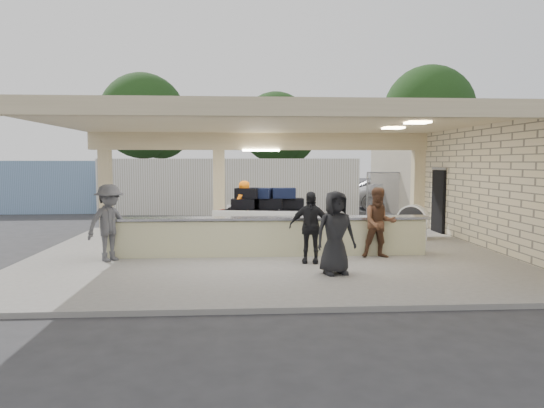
{
  "coord_description": "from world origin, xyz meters",
  "views": [
    {
      "loc": [
        -0.65,
        -12.7,
        2.48
      ],
      "look_at": [
        0.18,
        1.0,
        1.28
      ],
      "focal_mm": 32.0,
      "sensor_mm": 36.0,
      "label": 1
    }
  ],
  "objects": [
    {
      "name": "passenger_d",
      "position": [
        1.3,
        -2.66,
        0.99
      ],
      "size": [
        0.92,
        0.54,
        1.77
      ],
      "primitive_type": "imported",
      "rotation": [
        0.0,
        0.0,
        0.22
      ],
      "color": "black",
      "rests_on": "pavilion"
    },
    {
      "name": "baggage_handler",
      "position": [
        -0.66,
        1.05,
        1.02
      ],
      "size": [
        0.71,
        0.75,
        1.84
      ],
      "primitive_type": "imported",
      "rotation": [
        0.0,
        0.0,
        4.04
      ],
      "color": "orange",
      "rests_on": "pavilion"
    },
    {
      "name": "drum_fan",
      "position": [
        4.57,
        1.78,
        0.67
      ],
      "size": [
        0.95,
        0.84,
        1.07
      ],
      "rotation": [
        0.0,
        0.0,
        -0.67
      ],
      "color": "white",
      "rests_on": "pavilion"
    },
    {
      "name": "fence",
      "position": [
        11.0,
        9.0,
        1.05
      ],
      "size": [
        12.06,
        0.06,
        2.03
      ],
      "color": "gray",
      "rests_on": "ground"
    },
    {
      "name": "container_blue",
      "position": [
        -11.57,
        11.82,
        1.26
      ],
      "size": [
        9.77,
        2.56,
        2.53
      ],
      "primitive_type": "cube",
      "rotation": [
        0.0,
        0.0,
        0.02
      ],
      "color": "#7D9BC8",
      "rests_on": "ground"
    },
    {
      "name": "tree_left",
      "position": [
        -7.68,
        24.16,
        5.59
      ],
      "size": [
        6.6,
        6.3,
        9.0
      ],
      "color": "#382619",
      "rests_on": "ground"
    },
    {
      "name": "car_white_a",
      "position": [
        7.76,
        12.11,
        0.74
      ],
      "size": [
        5.46,
        3.21,
        1.47
      ],
      "primitive_type": "imported",
      "rotation": [
        0.0,
        0.0,
        1.41
      ],
      "color": "silver",
      "rests_on": "ground"
    },
    {
      "name": "pavilion",
      "position": [
        0.21,
        0.66,
        1.35
      ],
      "size": [
        12.01,
        10.0,
        3.55
      ],
      "color": "slate",
      "rests_on": "ground"
    },
    {
      "name": "luggage_cart",
      "position": [
        0.01,
        1.05,
        1.01
      ],
      "size": [
        3.1,
        2.29,
        1.63
      ],
      "rotation": [
        0.0,
        0.0,
        -0.21
      ],
      "color": "white",
      "rests_on": "pavilion"
    },
    {
      "name": "car_white_b",
      "position": [
        11.1,
        12.71,
        0.74
      ],
      "size": [
        4.72,
        1.85,
        1.48
      ],
      "primitive_type": "imported",
      "rotation": [
        0.0,
        0.0,
        1.55
      ],
      "color": "silver",
      "rests_on": "ground"
    },
    {
      "name": "ground",
      "position": [
        0.0,
        0.0,
        0.0
      ],
      "size": [
        120.0,
        120.0,
        0.0
      ],
      "primitive_type": "plane",
      "color": "#2C2C2E",
      "rests_on": "ground"
    },
    {
      "name": "passenger_a",
      "position": [
        2.72,
        -1.0,
        0.97
      ],
      "size": [
        0.87,
        0.42,
        1.75
      ],
      "primitive_type": "imported",
      "rotation": [
        0.0,
        0.0,
        -0.05
      ],
      "color": "brown",
      "rests_on": "pavilion"
    },
    {
      "name": "tree_mid",
      "position": [
        2.32,
        26.16,
        4.96
      ],
      "size": [
        6.0,
        5.6,
        8.0
      ],
      "color": "#382619",
      "rests_on": "ground"
    },
    {
      "name": "passenger_b",
      "position": [
        0.92,
        -1.48,
        0.94
      ],
      "size": [
        1.05,
        0.58,
        1.69
      ],
      "primitive_type": "imported",
      "rotation": [
        0.0,
        0.0,
        -0.23
      ],
      "color": "black",
      "rests_on": "pavilion"
    },
    {
      "name": "adjacent_building",
      "position": [
        9.5,
        10.0,
        1.6
      ],
      "size": [
        6.0,
        8.0,
        3.2
      ],
      "primitive_type": "cube",
      "color": "#AFA38B",
      "rests_on": "ground"
    },
    {
      "name": "passenger_c",
      "position": [
        -3.84,
        -1.0,
        1.02
      ],
      "size": [
        1.1,
        1.17,
        1.85
      ],
      "primitive_type": "imported",
      "rotation": [
        0.0,
        0.0,
        0.85
      ],
      "color": "#47474B",
      "rests_on": "pavilion"
    },
    {
      "name": "tree_right",
      "position": [
        14.32,
        25.16,
        6.21
      ],
      "size": [
        7.2,
        7.0,
        10.0
      ],
      "color": "#382619",
      "rests_on": "ground"
    },
    {
      "name": "container_white",
      "position": [
        -1.28,
        10.74,
        1.31
      ],
      "size": [
        12.28,
        3.51,
        2.62
      ],
      "primitive_type": "cube",
      "rotation": [
        0.0,
        0.0,
        -0.09
      ],
      "color": "white",
      "rests_on": "ground"
    },
    {
      "name": "car_dark",
      "position": [
        7.69,
        15.33,
        0.71
      ],
      "size": [
        4.28,
        1.62,
        1.41
      ],
      "primitive_type": "imported",
      "rotation": [
        0.0,
        0.0,
        1.6
      ],
      "color": "black",
      "rests_on": "ground"
    },
    {
      "name": "baggage_counter",
      "position": [
        0.0,
        -0.5,
        0.59
      ],
      "size": [
        8.2,
        0.58,
        0.98
      ],
      "color": "beige",
      "rests_on": "pavilion"
    }
  ]
}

